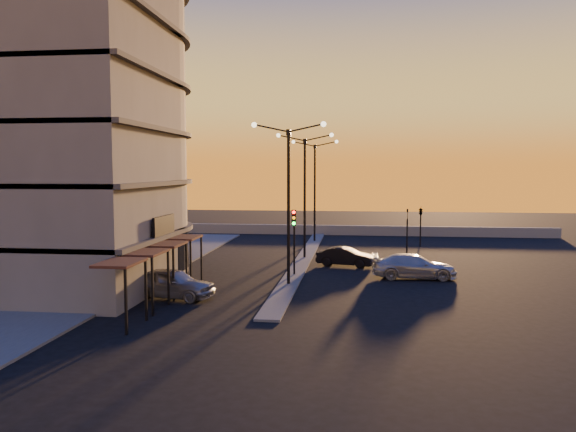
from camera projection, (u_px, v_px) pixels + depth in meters
The scene contains 14 objects.
ground at pixel (289, 285), 32.85m from camera, with size 120.00×120.00×0.00m, color black.
sidewalk_west at pixel (142, 269), 38.09m from camera, with size 5.00×40.00×0.12m, color #50504D.
median at pixel (305, 258), 42.73m from camera, with size 1.20×36.00×0.12m, color #50504D.
parapet at pixel (338, 230), 58.28m from camera, with size 44.00×0.50×1.00m, color slate.
building at pixel (57, 84), 33.61m from camera, with size 14.35×17.08×25.00m.
streetlamp_near at pixel (289, 190), 32.39m from camera, with size 4.32×0.32×9.51m.
streetlamp_mid at pixel (305, 185), 42.28m from camera, with size 4.32×0.32×9.51m.
streetlamp_far at pixel (315, 182), 52.17m from camera, with size 4.32×0.32×9.51m.
traffic_light_main at pixel (294, 231), 35.45m from camera, with size 0.28×0.44×4.25m.
signal_east_a at pixel (407, 229), 45.55m from camera, with size 0.13×0.16×3.60m.
signal_east_b at pixel (421, 212), 49.23m from camera, with size 0.42×1.99×3.60m.
car_hatchback at pixel (172, 283), 29.62m from camera, with size 1.87×4.65×1.59m, color #919298.
car_sedan at pixel (345, 257), 39.48m from camera, with size 1.40×4.00×1.32m, color black.
car_wagon at pixel (414, 266), 35.01m from camera, with size 2.11×5.18×1.50m, color #A8ABB0.
Camera 1 is at (3.95, -32.16, 6.77)m, focal length 35.00 mm.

